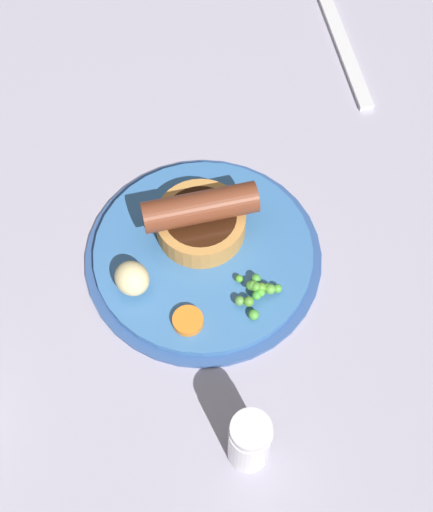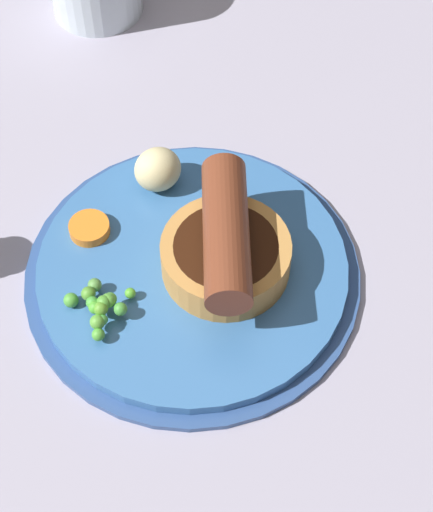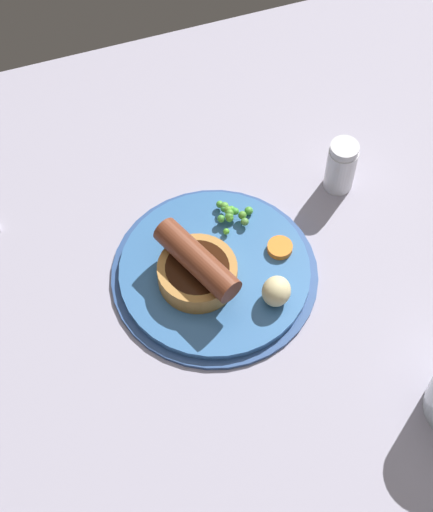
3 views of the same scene
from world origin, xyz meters
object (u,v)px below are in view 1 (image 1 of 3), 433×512
(potato_chunk_0, at_px, (132,277))
(fork, at_px, (345,51))
(salt_shaker, at_px, (249,441))
(carrot_slice_0, at_px, (188,321))
(pea_pile, at_px, (256,292))
(sausage_pudding, at_px, (201,218))
(dinner_plate, at_px, (203,255))

(potato_chunk_0, height_order, fork, potato_chunk_0)
(potato_chunk_0, height_order, salt_shaker, salt_shaker)
(carrot_slice_0, height_order, fork, carrot_slice_0)
(potato_chunk_0, relative_size, fork, 0.19)
(fork, bearing_deg, pea_pile, -29.91)
(potato_chunk_0, bearing_deg, fork, 154.85)
(pea_pile, distance_m, fork, 0.35)
(potato_chunk_0, bearing_deg, carrot_slice_0, 63.92)
(sausage_pudding, bearing_deg, pea_pile, -67.63)
(carrot_slice_0, bearing_deg, sausage_pudding, -175.43)
(fork, bearing_deg, salt_shaker, -25.58)
(sausage_pudding, relative_size, fork, 0.62)
(pea_pile, bearing_deg, sausage_pudding, -133.72)
(pea_pile, bearing_deg, fork, 171.55)
(pea_pile, xyz_separation_m, salt_shaker, (0.14, 0.02, 0.01))
(carrot_slice_0, xyz_separation_m, fork, (-0.38, 0.11, -0.01))
(sausage_pudding, xyz_separation_m, pea_pile, (0.06, 0.06, -0.01))
(fork, xyz_separation_m, salt_shaker, (0.48, -0.03, 0.03))
(fork, distance_m, salt_shaker, 0.49)
(carrot_slice_0, relative_size, salt_shaker, 0.40)
(dinner_plate, distance_m, salt_shaker, 0.20)
(sausage_pudding, height_order, fork, sausage_pudding)
(pea_pile, bearing_deg, potato_chunk_0, -85.41)
(dinner_plate, height_order, pea_pile, pea_pile)
(dinner_plate, xyz_separation_m, sausage_pudding, (-0.02, -0.01, 0.03))
(dinner_plate, distance_m, potato_chunk_0, 0.08)
(salt_shaker, bearing_deg, fork, 175.89)
(fork, height_order, salt_shaker, salt_shaker)
(sausage_pudding, relative_size, pea_pile, 2.48)
(sausage_pudding, height_order, pea_pile, sausage_pudding)
(dinner_plate, xyz_separation_m, pea_pile, (0.04, 0.06, 0.02))
(sausage_pudding, xyz_separation_m, potato_chunk_0, (0.07, -0.05, -0.01))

